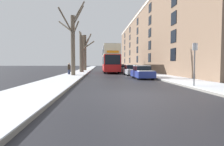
{
  "coord_description": "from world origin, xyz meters",
  "views": [
    {
      "loc": [
        -1.92,
        -8.28,
        1.49
      ],
      "look_at": [
        0.04,
        17.12,
        0.2
      ],
      "focal_mm": 28.0,
      "sensor_mm": 36.0,
      "label": 1
    }
  ],
  "objects_px": {
    "bare_tree_left_2": "(85,52)",
    "parked_car_3": "(120,68)",
    "bare_tree_left_0": "(73,41)",
    "street_sign_post": "(194,62)",
    "pedestrian_left_sidewalk": "(69,69)",
    "double_decker_bus": "(110,58)",
    "parked_car_2": "(124,69)",
    "parked_car_1": "(131,70)",
    "parked_car_0": "(142,72)",
    "bare_tree_left_1": "(82,52)"
  },
  "relations": [
    {
      "from": "bare_tree_left_2",
      "to": "parked_car_3",
      "type": "xyz_separation_m",
      "value": [
        7.45,
        -2.4,
        -3.48
      ]
    },
    {
      "from": "bare_tree_left_0",
      "to": "street_sign_post",
      "type": "height_order",
      "value": "bare_tree_left_0"
    },
    {
      "from": "bare_tree_left_0",
      "to": "street_sign_post",
      "type": "bearing_deg",
      "value": -51.11
    },
    {
      "from": "pedestrian_left_sidewalk",
      "to": "bare_tree_left_0",
      "type": "bearing_deg",
      "value": -112.67
    },
    {
      "from": "double_decker_bus",
      "to": "bare_tree_left_2",
      "type": "bearing_deg",
      "value": 121.37
    },
    {
      "from": "pedestrian_left_sidewalk",
      "to": "parked_car_3",
      "type": "bearing_deg",
      "value": 12.34
    },
    {
      "from": "parked_car_3",
      "to": "street_sign_post",
      "type": "bearing_deg",
      "value": -87.04
    },
    {
      "from": "bare_tree_left_0",
      "to": "pedestrian_left_sidewalk",
      "type": "xyz_separation_m",
      "value": [
        -0.81,
        1.99,
        -3.31
      ]
    },
    {
      "from": "parked_car_2",
      "to": "street_sign_post",
      "type": "relative_size",
      "value": 1.57
    },
    {
      "from": "parked_car_1",
      "to": "parked_car_3",
      "type": "bearing_deg",
      "value": 90.0
    },
    {
      "from": "bare_tree_left_0",
      "to": "parked_car_0",
      "type": "distance_m",
      "value": 9.11
    },
    {
      "from": "bare_tree_left_2",
      "to": "parked_car_2",
      "type": "distance_m",
      "value": 11.9
    },
    {
      "from": "parked_car_3",
      "to": "pedestrian_left_sidewalk",
      "type": "bearing_deg",
      "value": -122.79
    },
    {
      "from": "bare_tree_left_0",
      "to": "bare_tree_left_1",
      "type": "distance_m",
      "value": 9.05
    },
    {
      "from": "bare_tree_left_2",
      "to": "pedestrian_left_sidewalk",
      "type": "distance_m",
      "value": 15.82
    },
    {
      "from": "parked_car_2",
      "to": "parked_car_0",
      "type": "bearing_deg",
      "value": -90.0
    },
    {
      "from": "bare_tree_left_2",
      "to": "pedestrian_left_sidewalk",
      "type": "bearing_deg",
      "value": -93.54
    },
    {
      "from": "double_decker_bus",
      "to": "parked_car_1",
      "type": "xyz_separation_m",
      "value": [
        2.46,
        -6.79,
        -1.91
      ]
    },
    {
      "from": "parked_car_0",
      "to": "street_sign_post",
      "type": "xyz_separation_m",
      "value": [
        1.35,
        -7.58,
        0.96
      ]
    },
    {
      "from": "bare_tree_left_2",
      "to": "parked_car_0",
      "type": "height_order",
      "value": "bare_tree_left_2"
    },
    {
      "from": "parked_car_1",
      "to": "pedestrian_left_sidewalk",
      "type": "xyz_separation_m",
      "value": [
        -8.41,
        -0.46,
        0.26
      ]
    },
    {
      "from": "pedestrian_left_sidewalk",
      "to": "street_sign_post",
      "type": "xyz_separation_m",
      "value": [
        9.76,
        -13.08,
        0.68
      ]
    },
    {
      "from": "double_decker_bus",
      "to": "parked_car_3",
      "type": "relative_size",
      "value": 2.68
    },
    {
      "from": "double_decker_bus",
      "to": "pedestrian_left_sidewalk",
      "type": "bearing_deg",
      "value": -129.4
    },
    {
      "from": "parked_car_0",
      "to": "pedestrian_left_sidewalk",
      "type": "distance_m",
      "value": 10.05
    },
    {
      "from": "bare_tree_left_1",
      "to": "parked_car_0",
      "type": "xyz_separation_m",
      "value": [
        7.43,
        -12.53,
        -2.89
      ]
    },
    {
      "from": "bare_tree_left_1",
      "to": "street_sign_post",
      "type": "xyz_separation_m",
      "value": [
        8.78,
        -20.11,
        -1.93
      ]
    },
    {
      "from": "parked_car_0",
      "to": "parked_car_2",
      "type": "xyz_separation_m",
      "value": [
        -0.0,
        12.36,
        0.02
      ]
    },
    {
      "from": "bare_tree_left_0",
      "to": "parked_car_1",
      "type": "height_order",
      "value": "bare_tree_left_0"
    },
    {
      "from": "street_sign_post",
      "to": "parked_car_1",
      "type": "bearing_deg",
      "value": 95.69
    },
    {
      "from": "double_decker_bus",
      "to": "parked_car_0",
      "type": "relative_size",
      "value": 2.58
    },
    {
      "from": "bare_tree_left_0",
      "to": "street_sign_post",
      "type": "distance_m",
      "value": 14.49
    },
    {
      "from": "double_decker_bus",
      "to": "parked_car_2",
      "type": "distance_m",
      "value": 3.13
    },
    {
      "from": "bare_tree_left_1",
      "to": "parked_car_1",
      "type": "xyz_separation_m",
      "value": [
        7.43,
        -6.57,
        -2.87
      ]
    },
    {
      "from": "parked_car_0",
      "to": "parked_car_3",
      "type": "relative_size",
      "value": 1.04
    },
    {
      "from": "bare_tree_left_2",
      "to": "street_sign_post",
      "type": "relative_size",
      "value": 2.89
    },
    {
      "from": "bare_tree_left_2",
      "to": "parked_car_2",
      "type": "relative_size",
      "value": 1.84
    },
    {
      "from": "parked_car_1",
      "to": "parked_car_2",
      "type": "xyz_separation_m",
      "value": [
        0.0,
        6.4,
        0.0
      ]
    },
    {
      "from": "parked_car_0",
      "to": "street_sign_post",
      "type": "distance_m",
      "value": 7.76
    },
    {
      "from": "parked_car_2",
      "to": "street_sign_post",
      "type": "xyz_separation_m",
      "value": [
        1.35,
        -19.94,
        0.94
      ]
    },
    {
      "from": "parked_car_2",
      "to": "pedestrian_left_sidewalk",
      "type": "distance_m",
      "value": 10.86
    },
    {
      "from": "bare_tree_left_2",
      "to": "parked_car_1",
      "type": "height_order",
      "value": "bare_tree_left_2"
    },
    {
      "from": "double_decker_bus",
      "to": "street_sign_post",
      "type": "relative_size",
      "value": 3.74
    },
    {
      "from": "parked_car_3",
      "to": "street_sign_post",
      "type": "distance_m",
      "value": 26.18
    },
    {
      "from": "pedestrian_left_sidewalk",
      "to": "street_sign_post",
      "type": "relative_size",
      "value": 0.59
    },
    {
      "from": "bare_tree_left_0",
      "to": "double_decker_bus",
      "type": "bearing_deg",
      "value": 60.9
    },
    {
      "from": "double_decker_bus",
      "to": "parked_car_1",
      "type": "height_order",
      "value": "double_decker_bus"
    },
    {
      "from": "parked_car_0",
      "to": "pedestrian_left_sidewalk",
      "type": "relative_size",
      "value": 2.45
    },
    {
      "from": "bare_tree_left_1",
      "to": "street_sign_post",
      "type": "relative_size",
      "value": 2.65
    },
    {
      "from": "parked_car_0",
      "to": "parked_car_3",
      "type": "xyz_separation_m",
      "value": [
        -0.0,
        18.55,
        0.06
      ]
    }
  ]
}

